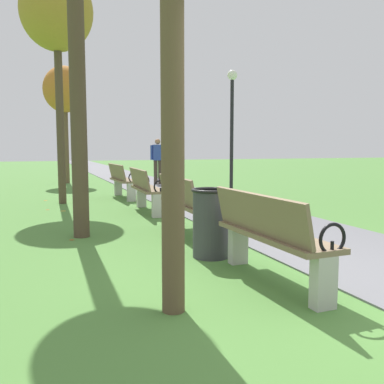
{
  "coord_description": "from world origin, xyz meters",
  "views": [
    {
      "loc": [
        -2.63,
        -3.4,
        1.33
      ],
      "look_at": [
        -0.05,
        3.55,
        0.55
      ],
      "focal_mm": 39.54,
      "sensor_mm": 36.0,
      "label": 1
    }
  ],
  "objects_px": {
    "park_bench_4": "(122,180)",
    "pedestrian_walking": "(158,159)",
    "park_bench_3": "(146,189)",
    "trash_bin": "(211,223)",
    "park_bench_2": "(185,203)",
    "tree_3": "(57,14)",
    "lamp_post": "(232,113)",
    "tree_4": "(64,91)",
    "park_bench_1": "(270,235)"
  },
  "relations": [
    {
      "from": "park_bench_4",
      "to": "tree_4",
      "type": "xyz_separation_m",
      "value": [
        -1.02,
        5.4,
        2.91
      ]
    },
    {
      "from": "park_bench_3",
      "to": "tree_4",
      "type": "xyz_separation_m",
      "value": [
        -1.02,
        7.95,
        2.91
      ]
    },
    {
      "from": "park_bench_4",
      "to": "trash_bin",
      "type": "distance_m",
      "value": 6.34
    },
    {
      "from": "pedestrian_walking",
      "to": "trash_bin",
      "type": "xyz_separation_m",
      "value": [
        -2.16,
        -10.03,
        -0.5
      ]
    },
    {
      "from": "tree_4",
      "to": "lamp_post",
      "type": "height_order",
      "value": "tree_4"
    },
    {
      "from": "lamp_post",
      "to": "park_bench_4",
      "type": "bearing_deg",
      "value": 178.25
    },
    {
      "from": "park_bench_1",
      "to": "trash_bin",
      "type": "relative_size",
      "value": 1.92
    },
    {
      "from": "park_bench_4",
      "to": "pedestrian_walking",
      "type": "height_order",
      "value": "pedestrian_walking"
    },
    {
      "from": "park_bench_1",
      "to": "pedestrian_walking",
      "type": "xyz_separation_m",
      "value": [
        2.01,
        11.16,
        0.44
      ]
    },
    {
      "from": "tree_3",
      "to": "trash_bin",
      "type": "bearing_deg",
      "value": -76.5
    },
    {
      "from": "park_bench_2",
      "to": "pedestrian_walking",
      "type": "xyz_separation_m",
      "value": [
        2.01,
        8.68,
        0.44
      ]
    },
    {
      "from": "park_bench_2",
      "to": "tree_3",
      "type": "bearing_deg",
      "value": 109.11
    },
    {
      "from": "park_bench_4",
      "to": "lamp_post",
      "type": "xyz_separation_m",
      "value": [
        3.12,
        -0.1,
        1.82
      ]
    },
    {
      "from": "tree_3",
      "to": "lamp_post",
      "type": "distance_m",
      "value": 5.12
    },
    {
      "from": "park_bench_4",
      "to": "pedestrian_walking",
      "type": "bearing_deg",
      "value": 61.43
    },
    {
      "from": "tree_3",
      "to": "tree_4",
      "type": "xyz_separation_m",
      "value": [
        0.52,
        5.93,
        -0.98
      ]
    },
    {
      "from": "pedestrian_walking",
      "to": "tree_3",
      "type": "bearing_deg",
      "value": -130.05
    },
    {
      "from": "tree_3",
      "to": "lamp_post",
      "type": "xyz_separation_m",
      "value": [
        4.66,
        0.43,
        -2.07
      ]
    },
    {
      "from": "tree_3",
      "to": "park_bench_4",
      "type": "bearing_deg",
      "value": 18.98
    },
    {
      "from": "park_bench_4",
      "to": "trash_bin",
      "type": "relative_size",
      "value": 1.92
    },
    {
      "from": "pedestrian_walking",
      "to": "tree_4",
      "type": "bearing_deg",
      "value": 150.74
    },
    {
      "from": "park_bench_3",
      "to": "tree_3",
      "type": "relative_size",
      "value": 0.3
    },
    {
      "from": "park_bench_3",
      "to": "lamp_post",
      "type": "distance_m",
      "value": 4.37
    },
    {
      "from": "trash_bin",
      "to": "lamp_post",
      "type": "distance_m",
      "value": 7.29
    },
    {
      "from": "park_bench_4",
      "to": "tree_3",
      "type": "distance_m",
      "value": 4.22
    },
    {
      "from": "park_bench_4",
      "to": "pedestrian_walking",
      "type": "relative_size",
      "value": 1.0
    },
    {
      "from": "park_bench_3",
      "to": "park_bench_1",
      "type": "bearing_deg",
      "value": -90.0
    },
    {
      "from": "park_bench_1",
      "to": "tree_3",
      "type": "height_order",
      "value": "tree_3"
    },
    {
      "from": "tree_4",
      "to": "pedestrian_walking",
      "type": "height_order",
      "value": "tree_4"
    },
    {
      "from": "park_bench_2",
      "to": "trash_bin",
      "type": "relative_size",
      "value": 1.92
    },
    {
      "from": "park_bench_1",
      "to": "park_bench_4",
      "type": "relative_size",
      "value": 1.0
    },
    {
      "from": "park_bench_2",
      "to": "trash_bin",
      "type": "xyz_separation_m",
      "value": [
        -0.15,
        -1.36,
        -0.06
      ]
    },
    {
      "from": "park_bench_2",
      "to": "tree_4",
      "type": "relative_size",
      "value": 0.38
    },
    {
      "from": "tree_3",
      "to": "park_bench_2",
      "type": "bearing_deg",
      "value": -70.89
    },
    {
      "from": "tree_3",
      "to": "trash_bin",
      "type": "height_order",
      "value": "tree_3"
    },
    {
      "from": "park_bench_3",
      "to": "lamp_post",
      "type": "relative_size",
      "value": 0.46
    },
    {
      "from": "park_bench_4",
      "to": "park_bench_2",
      "type": "bearing_deg",
      "value": -90.0
    },
    {
      "from": "tree_4",
      "to": "pedestrian_walking",
      "type": "xyz_separation_m",
      "value": [
        3.04,
        -1.7,
        -2.47
      ]
    },
    {
      "from": "trash_bin",
      "to": "tree_3",
      "type": "bearing_deg",
      "value": 103.5
    },
    {
      "from": "trash_bin",
      "to": "park_bench_1",
      "type": "bearing_deg",
      "value": -82.54
    },
    {
      "from": "park_bench_4",
      "to": "tree_4",
      "type": "height_order",
      "value": "tree_4"
    },
    {
      "from": "pedestrian_walking",
      "to": "trash_bin",
      "type": "relative_size",
      "value": 1.93
    },
    {
      "from": "park_bench_4",
      "to": "trash_bin",
      "type": "xyz_separation_m",
      "value": [
        -0.15,
        -6.33,
        -0.06
      ]
    },
    {
      "from": "tree_4",
      "to": "pedestrian_walking",
      "type": "distance_m",
      "value": 4.27
    },
    {
      "from": "park_bench_4",
      "to": "tree_3",
      "type": "relative_size",
      "value": 0.3
    },
    {
      "from": "trash_bin",
      "to": "tree_4",
      "type": "bearing_deg",
      "value": 94.27
    },
    {
      "from": "park_bench_3",
      "to": "trash_bin",
      "type": "distance_m",
      "value": 3.79
    },
    {
      "from": "trash_bin",
      "to": "lamp_post",
      "type": "height_order",
      "value": "lamp_post"
    },
    {
      "from": "park_bench_2",
      "to": "park_bench_3",
      "type": "bearing_deg",
      "value": 90.0
    },
    {
      "from": "tree_3",
      "to": "tree_4",
      "type": "distance_m",
      "value": 6.03
    }
  ]
}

